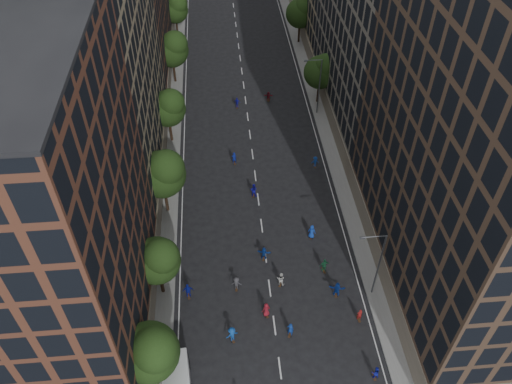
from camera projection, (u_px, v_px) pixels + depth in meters
ground at (250, 137)px, 71.93m from camera, size 240.00×240.00×0.00m
sidewalk_left at (169, 111)px, 76.55m from camera, size 4.00×105.00×0.15m
sidewalk_right at (323, 103)px, 78.04m from camera, size 4.00×105.00×0.15m
bldg_left_a at (38, 219)px, 39.48m from camera, size 14.00×22.00×30.00m
bldg_left_b at (82, 50)px, 55.42m from camera, size 14.00×26.00×34.00m
bldg_right_a at (492, 134)px, 42.67m from camera, size 14.00×30.00×36.00m
bldg_right_b at (393, 8)px, 64.63m from camera, size 14.00×28.00×33.00m
tree_left_0 at (151, 352)px, 41.05m from camera, size 5.20×5.20×8.83m
tree_left_1 at (158, 259)px, 48.55m from camera, size 4.80×4.80×8.21m
tree_left_2 at (163, 172)px, 56.64m from camera, size 5.60×5.60×9.45m
tree_left_3 at (169, 107)px, 67.13m from camera, size 5.00×5.00×8.58m
tree_left_4 at (173, 48)px, 78.48m from camera, size 5.40×5.40×9.08m
tree_left_5 at (176, 8)px, 90.33m from camera, size 4.80×4.80×8.33m
tree_right_a at (322, 71)px, 74.43m from camera, size 5.00×5.00×8.39m
tree_right_b at (302, 12)px, 88.64m from camera, size 5.20×5.20×8.83m
streetlamp_near at (377, 262)px, 48.81m from camera, size 2.64×0.22×9.06m
streetlamp_far at (318, 84)px, 72.63m from camera, size 2.64×0.22×9.06m
cargo_van at (177, 383)px, 43.72m from camera, size 2.99×5.49×2.81m
skater_1 at (290, 329)px, 48.22m from camera, size 0.77×0.64×1.79m
skater_2 at (375, 373)px, 45.17m from camera, size 0.76×0.60×1.54m
skater_3 at (232, 335)px, 47.77m from camera, size 1.38×1.10×1.87m
skater_4 at (188, 291)px, 51.38m from camera, size 1.16×0.53×1.94m
skater_5 at (337, 289)px, 51.59m from camera, size 1.77×0.92×1.83m
skater_6 at (266, 310)px, 49.82m from camera, size 1.02×0.84×1.78m
skater_7 at (359, 315)px, 49.56m from camera, size 0.59×0.42×1.53m
skater_8 at (281, 279)px, 52.56m from camera, size 1.05×0.94×1.78m
skater_9 at (236, 284)px, 52.20m from camera, size 1.16×0.77×1.67m
skater_10 at (324, 265)px, 53.83m from camera, size 1.15×0.65×1.84m
skater_11 at (264, 254)px, 55.16m from camera, size 1.60×0.85×1.64m
skater_12 at (312, 232)px, 57.35m from camera, size 1.06×0.90×1.83m
skater_13 at (234, 158)px, 67.01m from camera, size 0.75×0.60×1.78m
skater_14 at (254, 190)px, 62.38m from camera, size 1.10×0.98×1.87m
skater_15 at (315, 162)px, 66.60m from camera, size 1.06×0.66×1.57m
skater_16 at (237, 103)px, 76.72m from camera, size 1.06×0.67×1.69m
skater_17 at (268, 96)px, 78.19m from camera, size 1.44×0.64×1.50m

